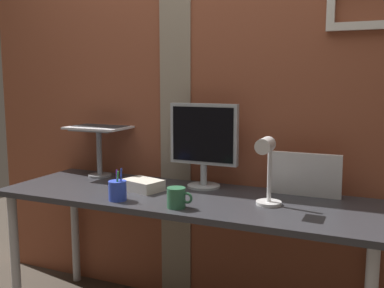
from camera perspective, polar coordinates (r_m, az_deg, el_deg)
brick_wall_back at (r=2.56m, az=2.42°, el=6.35°), size 3.04×0.16×2.48m
desk at (r=2.31m, az=-1.01°, el=-8.33°), size 1.94×0.64×0.74m
monitor at (r=2.40m, az=1.51°, el=0.65°), size 0.38×0.18×0.46m
laptop_stand at (r=2.74m, az=-11.80°, el=-0.08°), size 0.28×0.22×0.29m
laptop at (r=2.78m, az=-11.05°, el=3.30°), size 0.36×0.31×0.23m
whiteboard_panel at (r=2.30m, az=14.17°, el=-3.83°), size 0.36×0.05×0.23m
desk_lamp at (r=2.05m, az=9.54°, el=-2.58°), size 0.12×0.20×0.33m
pen_cup at (r=2.21m, az=-9.49°, el=-5.87°), size 0.09×0.09×0.16m
coffee_mug at (r=2.06m, az=-1.97°, el=-6.87°), size 0.12×0.09×0.09m
paper_clutter_stack at (r=2.39m, az=-6.30°, el=-5.23°), size 0.23×0.19×0.06m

